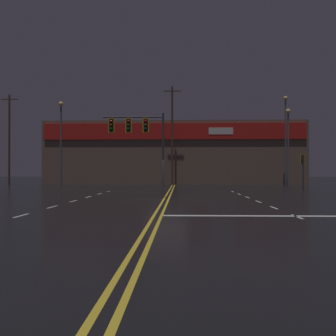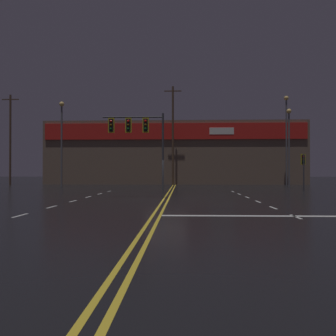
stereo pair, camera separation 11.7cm
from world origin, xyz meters
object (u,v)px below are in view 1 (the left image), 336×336
at_px(traffic_signal_median, 137,132).
at_px(streetlight_median_approach, 286,130).
at_px(traffic_signal_corner_northeast, 303,164).
at_px(streetlight_near_left, 288,137).
at_px(streetlight_near_right, 61,133).

relative_size(traffic_signal_median, streetlight_median_approach, 0.50).
xyz_separation_m(traffic_signal_corner_northeast, streetlight_near_left, (1.24, 9.02, 3.34)).
height_order(streetlight_near_right, streetlight_median_approach, streetlight_median_approach).
bearing_deg(traffic_signal_median, traffic_signal_corner_northeast, 35.81).
bearing_deg(streetlight_median_approach, streetlight_near_right, -170.07).
distance_m(traffic_signal_corner_northeast, streetlight_near_right, 26.56).
distance_m(traffic_signal_corner_northeast, streetlight_median_approach, 13.36).
xyz_separation_m(traffic_signal_corner_northeast, streetlight_median_approach, (1.89, 12.43, 4.53)).
bearing_deg(streetlight_near_left, traffic_signal_corner_northeast, -97.84).
bearing_deg(traffic_signal_corner_northeast, streetlight_median_approach, 81.37).
distance_m(traffic_signal_median, streetlight_median_approach, 27.92).
relative_size(traffic_signal_median, traffic_signal_corner_northeast, 1.67).
height_order(traffic_signal_corner_northeast, streetlight_near_left, streetlight_near_left).
distance_m(streetlight_near_left, streetlight_near_right, 26.41).
distance_m(streetlight_near_right, streetlight_median_approach, 27.44).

